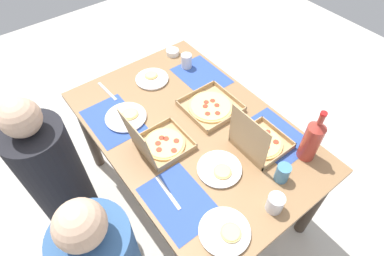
{
  "coord_description": "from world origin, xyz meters",
  "views": [
    {
      "loc": [
        -0.92,
        0.71,
        2.08
      ],
      "look_at": [
        0.0,
        0.0,
        0.73
      ],
      "focal_mm": 29.48,
      "sensor_mm": 36.0,
      "label": 1
    }
  ],
  "objects_px": {
    "pizza_box_corner_left": "(159,143)",
    "plate_middle": "(126,117)",
    "plate_far_left": "(225,232)",
    "cup_clear_left": "(186,61)",
    "cup_red": "(283,173)",
    "diner_right_seat": "(57,179)",
    "pizza_box_corner_right": "(211,107)",
    "condiment_bowl": "(173,52)",
    "cup_spare": "(274,204)",
    "plate_far_right": "(152,79)",
    "soda_bottle": "(312,139)",
    "plate_near_left": "(220,169)",
    "pizza_box_edge_far": "(259,142)"
  },
  "relations": [
    {
      "from": "pizza_box_edge_far",
      "to": "plate_far_left",
      "type": "bearing_deg",
      "value": 118.7
    },
    {
      "from": "plate_far_left",
      "to": "cup_spare",
      "type": "height_order",
      "value": "cup_spare"
    },
    {
      "from": "pizza_box_corner_right",
      "to": "plate_far_left",
      "type": "xyz_separation_m",
      "value": [
        -0.63,
        0.44,
        -0.0
      ]
    },
    {
      "from": "diner_right_seat",
      "to": "pizza_box_edge_far",
      "type": "bearing_deg",
      "value": -124.64
    },
    {
      "from": "cup_red",
      "to": "condiment_bowl",
      "type": "distance_m",
      "value": 1.17
    },
    {
      "from": "pizza_box_corner_right",
      "to": "cup_red",
      "type": "bearing_deg",
      "value": 176.28
    },
    {
      "from": "pizza_box_corner_left",
      "to": "condiment_bowl",
      "type": "height_order",
      "value": "pizza_box_corner_left"
    },
    {
      "from": "condiment_bowl",
      "to": "cup_spare",
      "type": "bearing_deg",
      "value": 165.8
    },
    {
      "from": "pizza_box_corner_left",
      "to": "diner_right_seat",
      "type": "xyz_separation_m",
      "value": [
        0.33,
        0.51,
        -0.28
      ]
    },
    {
      "from": "plate_near_left",
      "to": "diner_right_seat",
      "type": "distance_m",
      "value": 0.96
    },
    {
      "from": "soda_bottle",
      "to": "cup_spare",
      "type": "distance_m",
      "value": 0.38
    },
    {
      "from": "soda_bottle",
      "to": "cup_red",
      "type": "bearing_deg",
      "value": 95.06
    },
    {
      "from": "pizza_box_corner_right",
      "to": "cup_clear_left",
      "type": "bearing_deg",
      "value": -16.81
    },
    {
      "from": "plate_far_right",
      "to": "pizza_box_edge_far",
      "type": "bearing_deg",
      "value": -169.33
    },
    {
      "from": "diner_right_seat",
      "to": "condiment_bowl",
      "type": "bearing_deg",
      "value": -73.71
    },
    {
      "from": "plate_far_left",
      "to": "soda_bottle",
      "type": "height_order",
      "value": "soda_bottle"
    },
    {
      "from": "pizza_box_edge_far",
      "to": "condiment_bowl",
      "type": "height_order",
      "value": "pizza_box_edge_far"
    },
    {
      "from": "pizza_box_corner_left",
      "to": "plate_far_right",
      "type": "xyz_separation_m",
      "value": [
        0.49,
        -0.27,
        -0.04
      ]
    },
    {
      "from": "plate_far_right",
      "to": "plate_far_left",
      "type": "distance_m",
      "value": 1.1
    },
    {
      "from": "plate_far_left",
      "to": "plate_near_left",
      "type": "bearing_deg",
      "value": -36.57
    },
    {
      "from": "plate_near_left",
      "to": "plate_middle",
      "type": "distance_m",
      "value": 0.63
    },
    {
      "from": "pizza_box_corner_right",
      "to": "soda_bottle",
      "type": "height_order",
      "value": "soda_bottle"
    },
    {
      "from": "plate_middle",
      "to": "cup_spare",
      "type": "bearing_deg",
      "value": -164.58
    },
    {
      "from": "plate_far_left",
      "to": "diner_right_seat",
      "type": "relative_size",
      "value": 0.21
    },
    {
      "from": "plate_near_left",
      "to": "cup_red",
      "type": "relative_size",
      "value": 2.26
    },
    {
      "from": "condiment_bowl",
      "to": "diner_right_seat",
      "type": "height_order",
      "value": "diner_right_seat"
    },
    {
      "from": "plate_far_left",
      "to": "cup_clear_left",
      "type": "distance_m",
      "value": 1.17
    },
    {
      "from": "pizza_box_corner_right",
      "to": "cup_red",
      "type": "relative_size",
      "value": 3.0
    },
    {
      "from": "pizza_box_corner_left",
      "to": "plate_middle",
      "type": "relative_size",
      "value": 1.24
    },
    {
      "from": "pizza_box_corner_left",
      "to": "cup_red",
      "type": "distance_m",
      "value": 0.64
    },
    {
      "from": "cup_red",
      "to": "plate_middle",
      "type": "bearing_deg",
      "value": 26.06
    },
    {
      "from": "condiment_bowl",
      "to": "plate_far_left",
      "type": "bearing_deg",
      "value": 154.75
    },
    {
      "from": "cup_red",
      "to": "diner_right_seat",
      "type": "relative_size",
      "value": 0.09
    },
    {
      "from": "cup_red",
      "to": "cup_clear_left",
      "type": "relative_size",
      "value": 1.04
    },
    {
      "from": "soda_bottle",
      "to": "condiment_bowl",
      "type": "relative_size",
      "value": 3.61
    },
    {
      "from": "condiment_bowl",
      "to": "cup_clear_left",
      "type": "bearing_deg",
      "value": 178.08
    },
    {
      "from": "pizza_box_corner_left",
      "to": "plate_near_left",
      "type": "height_order",
      "value": "pizza_box_corner_left"
    },
    {
      "from": "plate_far_left",
      "to": "plate_middle",
      "type": "distance_m",
      "value": 0.86
    },
    {
      "from": "pizza_box_corner_right",
      "to": "pizza_box_corner_left",
      "type": "bearing_deg",
      "value": 99.13
    },
    {
      "from": "plate_near_left",
      "to": "soda_bottle",
      "type": "xyz_separation_m",
      "value": [
        -0.2,
        -0.42,
        0.12
      ]
    },
    {
      "from": "plate_far_right",
      "to": "soda_bottle",
      "type": "xyz_separation_m",
      "value": [
        -1.0,
        -0.31,
        0.12
      ]
    },
    {
      "from": "cup_clear_left",
      "to": "cup_spare",
      "type": "bearing_deg",
      "value": 163.93
    },
    {
      "from": "plate_far_right",
      "to": "cup_spare",
      "type": "height_order",
      "value": "cup_spare"
    },
    {
      "from": "pizza_box_corner_left",
      "to": "cup_spare",
      "type": "distance_m",
      "value": 0.65
    },
    {
      "from": "cup_spare",
      "to": "plate_near_left",
      "type": "bearing_deg",
      "value": 10.58
    },
    {
      "from": "plate_far_left",
      "to": "plate_far_right",
      "type": "bearing_deg",
      "value": -15.9
    },
    {
      "from": "cup_spare",
      "to": "condiment_bowl",
      "type": "bearing_deg",
      "value": -14.2
    },
    {
      "from": "pizza_box_corner_right",
      "to": "condiment_bowl",
      "type": "distance_m",
      "value": 0.59
    },
    {
      "from": "pizza_box_edge_far",
      "to": "diner_right_seat",
      "type": "xyz_separation_m",
      "value": [
        0.65,
        0.94,
        -0.28
      ]
    },
    {
      "from": "plate_middle",
      "to": "condiment_bowl",
      "type": "height_order",
      "value": "condiment_bowl"
    }
  ]
}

